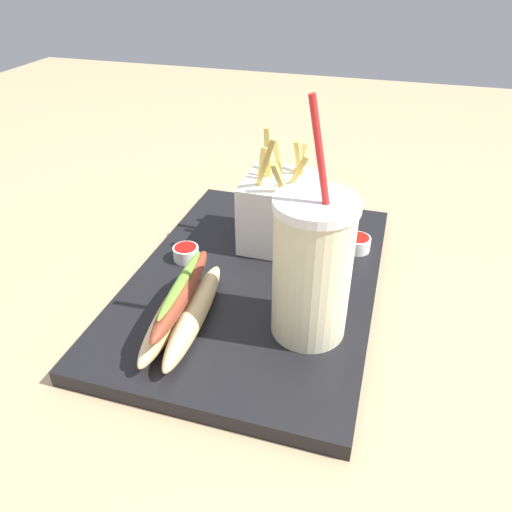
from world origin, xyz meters
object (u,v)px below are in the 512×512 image
(soda_cup, at_px, (312,269))
(fries_basket, at_px, (278,210))
(hot_dog_1, at_px, (183,307))
(ketchup_cup_3, at_px, (186,252))
(ketchup_cup_1, at_px, (357,243))
(ketchup_cup_2, at_px, (314,262))

(soda_cup, relative_size, fries_basket, 1.53)
(hot_dog_1, distance_m, ketchup_cup_3, 0.14)
(ketchup_cup_1, bearing_deg, fries_basket, -85.14)
(soda_cup, relative_size, ketchup_cup_3, 7.53)
(soda_cup, bearing_deg, fries_basket, -155.22)
(ketchup_cup_1, bearing_deg, soda_cup, -10.30)
(ketchup_cup_2, xyz_separation_m, ketchup_cup_3, (0.03, -0.17, 0.00))
(soda_cup, distance_m, fries_basket, 0.20)
(fries_basket, height_order, hot_dog_1, fries_basket)
(soda_cup, height_order, ketchup_cup_1, soda_cup)
(ketchup_cup_2, bearing_deg, soda_cup, 7.59)
(ketchup_cup_2, height_order, ketchup_cup_3, same)
(fries_basket, xyz_separation_m, ketchup_cup_3, (0.08, -0.11, -0.04))
(soda_cup, distance_m, ketchup_cup_1, 0.20)
(ketchup_cup_3, bearing_deg, soda_cup, 63.89)
(soda_cup, distance_m, ketchup_cup_2, 0.14)
(soda_cup, xyz_separation_m, ketchup_cup_1, (-0.19, 0.03, -0.07))
(soda_cup, relative_size, hot_dog_1, 1.40)
(fries_basket, xyz_separation_m, ketchup_cup_1, (-0.01, 0.11, -0.04))
(fries_basket, distance_m, ketchup_cup_3, 0.14)
(fries_basket, bearing_deg, ketchup_cup_2, 50.34)
(hot_dog_1, height_order, ketchup_cup_1, hot_dog_1)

